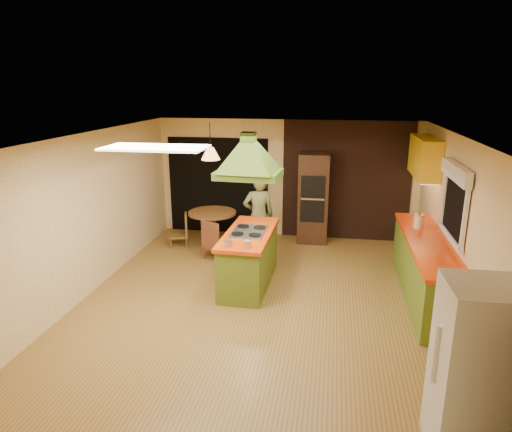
% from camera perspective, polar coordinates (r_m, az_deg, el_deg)
% --- Properties ---
extents(ground, '(6.50, 6.50, 0.00)m').
position_cam_1_polar(ground, '(7.12, 0.83, -10.57)').
color(ground, olive).
rests_on(ground, ground).
extents(room_walls, '(5.50, 6.50, 6.50)m').
position_cam_1_polar(room_walls, '(6.65, 0.87, -0.90)').
color(room_walls, beige).
rests_on(room_walls, ground).
extents(ceiling_plane, '(6.50, 6.50, 0.00)m').
position_cam_1_polar(ceiling_plane, '(6.39, 0.92, 9.87)').
color(ceiling_plane, silver).
rests_on(ceiling_plane, room_walls).
extents(brick_panel, '(2.64, 0.03, 2.50)m').
position_cam_1_polar(brick_panel, '(9.71, 11.19, 4.28)').
color(brick_panel, '#381E14').
rests_on(brick_panel, ground).
extents(nook_opening, '(2.20, 0.03, 2.10)m').
position_cam_1_polar(nook_opening, '(10.06, -4.75, 3.78)').
color(nook_opening, black).
rests_on(nook_opening, ground).
extents(right_counter, '(0.62, 3.05, 0.92)m').
position_cam_1_polar(right_counter, '(7.55, 20.40, -6.17)').
color(right_counter, olive).
rests_on(right_counter, ground).
extents(upper_cabinets, '(0.34, 1.40, 0.70)m').
position_cam_1_polar(upper_cabinets, '(8.72, 20.33, 6.93)').
color(upper_cabinets, yellow).
rests_on(upper_cabinets, room_walls).
extents(window_right, '(0.12, 1.35, 1.06)m').
position_cam_1_polar(window_right, '(7.04, 23.69, 3.08)').
color(window_right, black).
rests_on(window_right, room_walls).
extents(fluor_panel, '(1.20, 0.60, 0.03)m').
position_cam_1_polar(fluor_panel, '(5.53, -12.51, 8.34)').
color(fluor_panel, white).
rests_on(fluor_panel, ceiling_plane).
extents(kitchen_island, '(0.77, 1.82, 0.92)m').
position_cam_1_polar(kitchen_island, '(7.51, -0.88, -5.24)').
color(kitchen_island, '#5D6F1B').
rests_on(kitchen_island, ground).
extents(range_hood, '(1.03, 0.77, 0.79)m').
position_cam_1_polar(range_hood, '(7.06, -0.95, 8.44)').
color(range_hood, '#4E6F1B').
rests_on(range_hood, ceiling_plane).
extents(man, '(0.69, 0.58, 1.62)m').
position_cam_1_polar(man, '(8.58, 0.32, -0.01)').
color(man, brown).
rests_on(man, ground).
extents(refrigerator, '(0.69, 0.66, 1.65)m').
position_cam_1_polar(refrigerator, '(4.54, 25.94, -17.27)').
color(refrigerator, silver).
rests_on(refrigerator, ground).
extents(wall_oven, '(0.63, 0.61, 1.86)m').
position_cam_1_polar(wall_oven, '(9.51, 7.17, 2.24)').
color(wall_oven, '#462916').
rests_on(wall_oven, ground).
extents(dining_table, '(0.96, 0.96, 0.72)m').
position_cam_1_polar(dining_table, '(9.30, -5.46, -0.74)').
color(dining_table, brown).
rests_on(dining_table, ground).
extents(chair_left, '(0.46, 0.46, 0.67)m').
position_cam_1_polar(chair_left, '(9.46, -9.69, -1.71)').
color(chair_left, brown).
rests_on(chair_left, ground).
extents(chair_near, '(0.55, 0.55, 0.76)m').
position_cam_1_polar(chair_near, '(8.68, -4.95, -2.87)').
color(chair_near, brown).
rests_on(chair_near, ground).
extents(pendant_lamp, '(0.40, 0.40, 0.24)m').
position_cam_1_polar(pendant_lamp, '(8.99, -5.70, 7.78)').
color(pendant_lamp, '#FF9E3F').
rests_on(pendant_lamp, ceiling_plane).
extents(canister_large, '(0.21, 0.21, 0.23)m').
position_cam_1_polar(canister_large, '(7.95, 19.67, -0.61)').
color(canister_large, beige).
rests_on(canister_large, right_counter).
extents(canister_medium, '(0.15, 0.15, 0.19)m').
position_cam_1_polar(canister_medium, '(7.92, 19.69, -0.81)').
color(canister_medium, '#FCF1CB').
rests_on(canister_medium, right_counter).
extents(canister_small, '(0.17, 0.17, 0.17)m').
position_cam_1_polar(canister_small, '(7.95, 19.66, -0.83)').
color(canister_small, beige).
rests_on(canister_small, right_counter).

